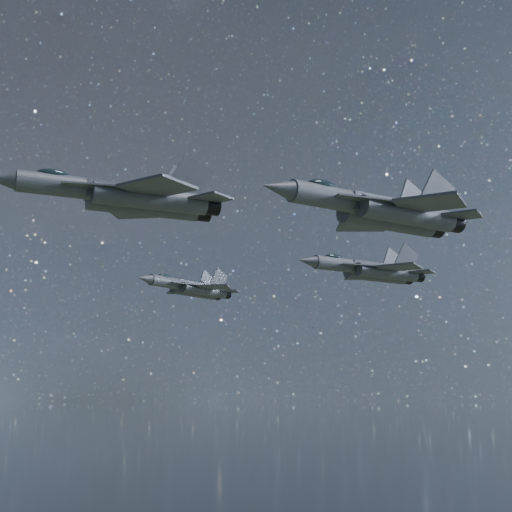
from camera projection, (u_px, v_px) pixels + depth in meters
jet_lead at (129, 197)px, 57.05m from camera, size 19.43×13.24×4.88m
jet_left at (192, 288)px, 90.19m from camera, size 15.53×10.65×3.90m
jet_right at (383, 211)px, 49.50m from camera, size 17.27×12.12×4.36m
jet_slot at (372, 270)px, 78.24m from camera, size 16.86×11.74×4.24m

